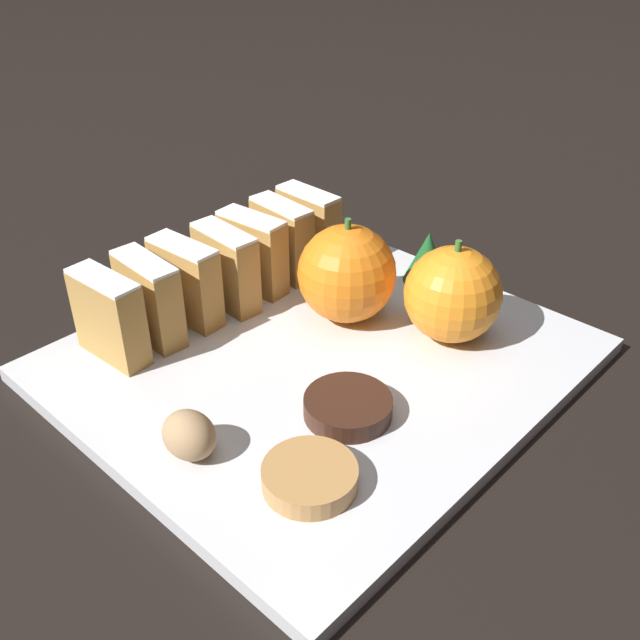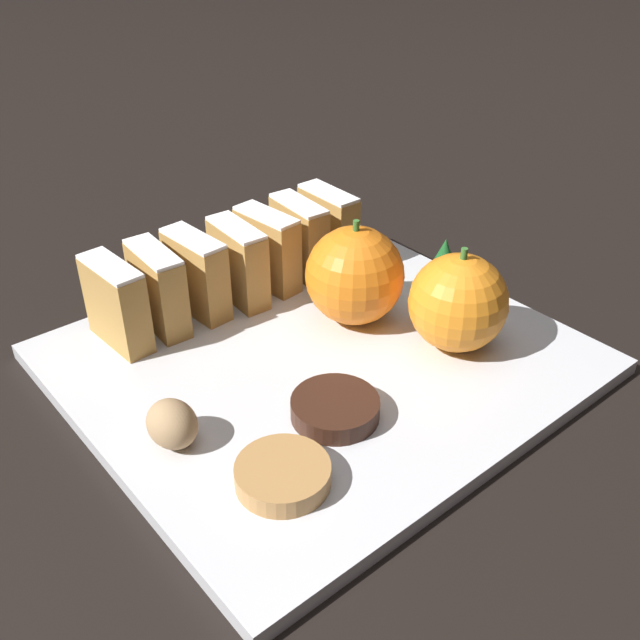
{
  "view_description": "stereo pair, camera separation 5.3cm",
  "coord_description": "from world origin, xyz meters",
  "px_view_note": "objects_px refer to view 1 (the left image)",
  "views": [
    {
      "loc": [
        0.3,
        -0.32,
        0.33
      ],
      "look_at": [
        0.0,
        0.0,
        0.04
      ],
      "focal_mm": 40.0,
      "sensor_mm": 36.0,
      "label": 1
    },
    {
      "loc": [
        0.34,
        -0.28,
        0.33
      ],
      "look_at": [
        0.0,
        0.0,
        0.04
      ],
      "focal_mm": 40.0,
      "sensor_mm": 36.0,
      "label": 2
    }
  ],
  "objects_px": {
    "orange_far": "(453,294)",
    "chocolate_cookie": "(348,407)",
    "walnut": "(189,435)",
    "orange_near": "(347,274)"
  },
  "relations": [
    {
      "from": "walnut",
      "to": "chocolate_cookie",
      "type": "height_order",
      "value": "walnut"
    },
    {
      "from": "chocolate_cookie",
      "to": "walnut",
      "type": "bearing_deg",
      "value": -116.21
    },
    {
      "from": "orange_near",
      "to": "walnut",
      "type": "bearing_deg",
      "value": -79.06
    },
    {
      "from": "orange_far",
      "to": "chocolate_cookie",
      "type": "relative_size",
      "value": 1.38
    },
    {
      "from": "orange_far",
      "to": "walnut",
      "type": "relative_size",
      "value": 2.2
    },
    {
      "from": "walnut",
      "to": "chocolate_cookie",
      "type": "distance_m",
      "value": 0.11
    },
    {
      "from": "walnut",
      "to": "chocolate_cookie",
      "type": "xyz_separation_m",
      "value": [
        0.05,
        0.1,
        -0.01
      ]
    },
    {
      "from": "chocolate_cookie",
      "to": "orange_far",
      "type": "bearing_deg",
      "value": 92.65
    },
    {
      "from": "orange_near",
      "to": "chocolate_cookie",
      "type": "relative_size",
      "value": 1.45
    },
    {
      "from": "orange_near",
      "to": "orange_far",
      "type": "height_order",
      "value": "orange_near"
    }
  ]
}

